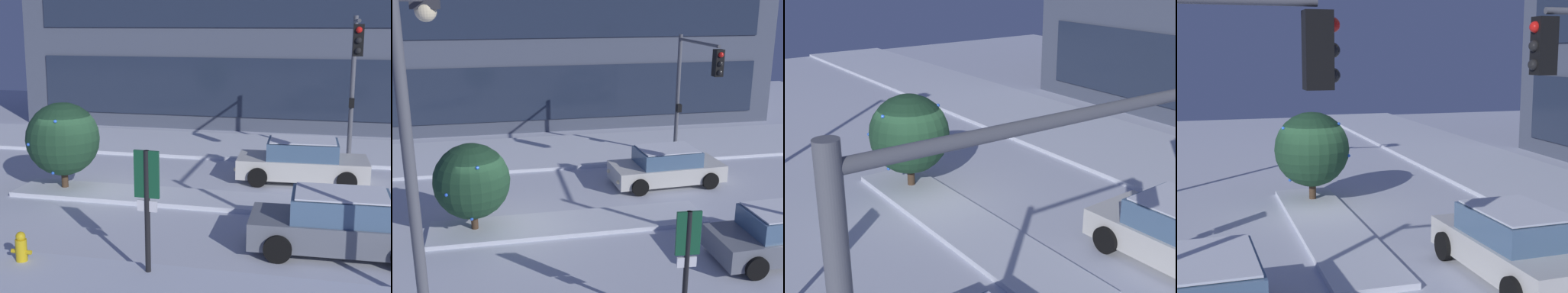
# 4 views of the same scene
# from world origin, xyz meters

# --- Properties ---
(ground) EXTENTS (52.00, 52.00, 0.00)m
(ground) POSITION_xyz_m (0.00, 0.00, 0.00)
(ground) COLOR silver
(curb_strip_far) EXTENTS (52.00, 5.20, 0.14)m
(curb_strip_far) POSITION_xyz_m (0.00, 7.98, 0.07)
(curb_strip_far) COLOR silver
(curb_strip_far) RESTS_ON ground
(median_strip) EXTENTS (9.00, 1.80, 0.14)m
(median_strip) POSITION_xyz_m (2.21, -0.15, 0.07)
(median_strip) COLOR silver
(median_strip) RESTS_ON ground
(car_far) EXTENTS (4.57, 2.28, 1.49)m
(car_far) POSITION_xyz_m (6.62, 2.92, 0.71)
(car_far) COLOR silver
(car_far) RESTS_ON ground
(decorated_tree_median) EXTENTS (2.36, 2.36, 2.92)m
(decorated_tree_median) POSITION_xyz_m (-0.85, -0.04, 1.74)
(decorated_tree_median) COLOR #473323
(decorated_tree_median) RESTS_ON ground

